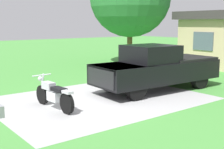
% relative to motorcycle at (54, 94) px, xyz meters
% --- Properties ---
extents(ground_plane, '(80.00, 80.00, 0.00)m').
position_rel_motorcycle_xyz_m(ground_plane, '(-0.07, 1.93, -0.47)').
color(ground_plane, '#47903D').
extents(driveway_pad, '(5.59, 7.53, 0.01)m').
position_rel_motorcycle_xyz_m(driveway_pad, '(-0.07, 1.93, -0.47)').
color(driveway_pad, '#A4A4A4').
rests_on(driveway_pad, ground).
extents(motorcycle, '(2.21, 0.70, 1.09)m').
position_rel_motorcycle_xyz_m(motorcycle, '(0.00, 0.00, 0.00)').
color(motorcycle, black).
rests_on(motorcycle, ground).
extents(pickup_truck, '(2.28, 5.72, 1.90)m').
position_rel_motorcycle_xyz_m(pickup_truck, '(0.12, 4.77, 0.48)').
color(pickup_truck, black).
rests_on(pickup_truck, ground).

